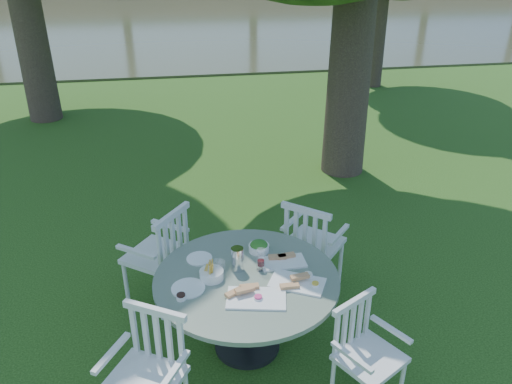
% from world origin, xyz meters
% --- Properties ---
extents(ground, '(140.00, 140.00, 0.00)m').
position_xyz_m(ground, '(0.00, 0.00, 0.00)').
color(ground, '#13360B').
rests_on(ground, ground).
extents(table, '(1.50, 1.50, 0.74)m').
position_xyz_m(table, '(-0.31, -1.08, 0.61)').
color(table, black).
rests_on(table, ground).
extents(chair_ne, '(0.69, 0.68, 0.99)m').
position_xyz_m(chair_ne, '(0.42, -0.41, 0.58)').
color(chair_ne, silver).
rests_on(chair_ne, ground).
extents(chair_nw, '(0.69, 0.70, 1.02)m').
position_xyz_m(chair_nw, '(-0.97, -0.35, 0.60)').
color(chair_nw, silver).
rests_on(chair_nw, ground).
extents(chair_sw, '(0.64, 0.63, 0.95)m').
position_xyz_m(chair_sw, '(-1.08, -1.71, 0.56)').
color(chair_sw, silver).
rests_on(chair_sw, ground).
extents(chair_se, '(0.58, 0.57, 0.86)m').
position_xyz_m(chair_se, '(0.44, -1.75, 0.51)').
color(chair_se, silver).
rests_on(chair_se, ground).
extents(tableware, '(1.23, 0.92, 0.21)m').
position_xyz_m(tableware, '(-0.31, -1.05, 0.77)').
color(tableware, white).
rests_on(tableware, table).
extents(river, '(100.00, 28.00, 0.12)m').
position_xyz_m(river, '(0.00, 23.00, 0.00)').
color(river, '#343821').
rests_on(river, ground).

